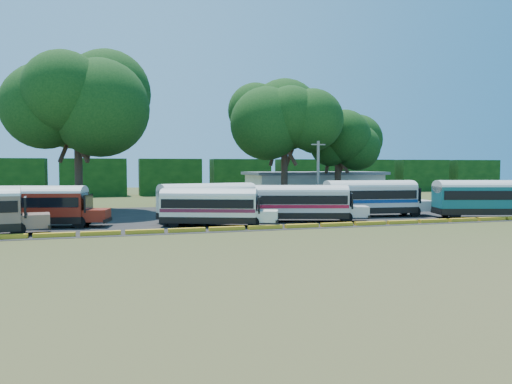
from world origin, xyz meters
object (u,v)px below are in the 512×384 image
object	(u,v)px
bus_red	(35,203)
bus_white_red	(304,201)
tree_west	(77,100)
bus_teal	(486,196)
bus_cream_west	(212,205)

from	to	relation	value
bus_red	bus_white_red	distance (m)	21.82
bus_white_red	tree_west	distance (m)	26.09
bus_red	bus_teal	world-z (taller)	bus_teal
bus_red	bus_cream_west	distance (m)	13.83
bus_cream_west	tree_west	distance (m)	21.57
bus_white_red	bus_teal	size ratio (longest dim) A/B	0.90
bus_red	bus_white_red	bearing A→B (deg)	6.14
bus_red	tree_west	bearing A→B (deg)	90.51
tree_west	bus_white_red	bearing A→B (deg)	-38.02
bus_white_red	bus_teal	xyz separation A→B (m)	(17.34, -1.93, 0.22)
bus_white_red	bus_red	bearing A→B (deg)	-169.39
bus_teal	tree_west	world-z (taller)	tree_west
bus_red	tree_west	distance (m)	16.05
bus_red	bus_white_red	world-z (taller)	bus_red
bus_red	bus_white_red	xyz separation A→B (m)	(21.69, -2.37, -0.09)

